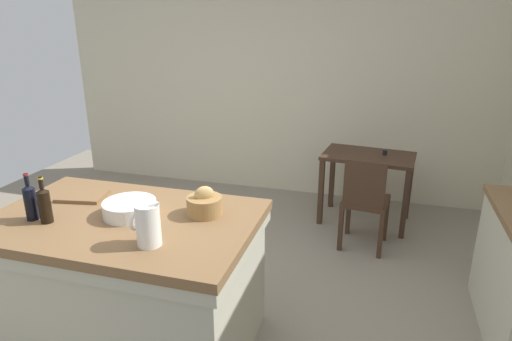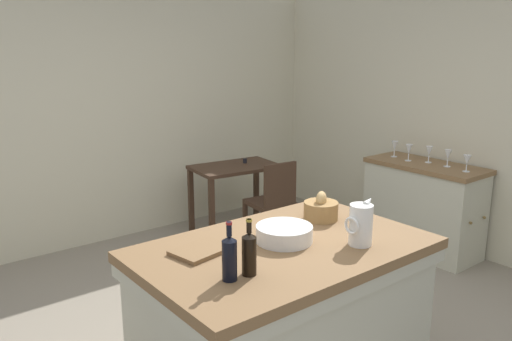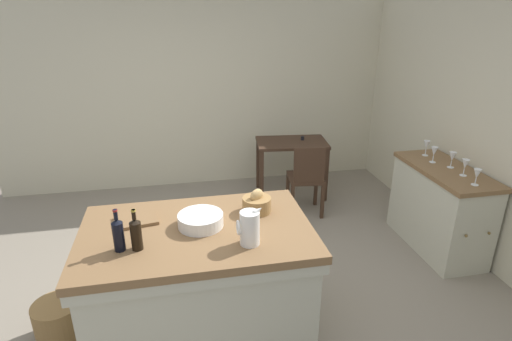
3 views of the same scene
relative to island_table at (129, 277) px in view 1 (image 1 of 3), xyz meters
The scene contains 12 objects.
ground_plane 0.69m from the island_table, 60.57° to the left, with size 6.76×6.76×0.00m, color gray.
wall_back 3.14m from the island_table, 85.47° to the left, with size 5.32×0.12×2.60m, color beige.
island_table is the anchor object (origin of this frame).
writing_desk 2.70m from the island_table, 59.51° to the left, with size 0.96×0.66×0.79m.
wooden_chair 2.21m from the island_table, 51.17° to the left, with size 0.44×0.44×0.90m.
pitcher 0.69m from the island_table, 38.45° to the right, with size 0.17×0.13×0.27m.
wash_bowl 0.47m from the island_table, 47.83° to the left, with size 0.32×0.32×0.09m, color white.
bread_basket 0.70m from the island_table, 20.64° to the left, with size 0.22×0.22×0.18m.
cutting_board 0.64m from the island_table, 155.38° to the left, with size 0.30×0.22×0.02m, color brown.
wine_bottle_dark 0.69m from the island_table, 154.70° to the right, with size 0.07×0.07×0.28m.
wine_bottle_amber 0.75m from the island_table, 160.79° to the right, with size 0.07×0.07×0.29m.
wicker_hamper 1.14m from the island_table, behind, with size 0.36×0.36×0.30m, color olive.
Camera 1 is at (1.21, -2.54, 2.06)m, focal length 30.98 mm.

